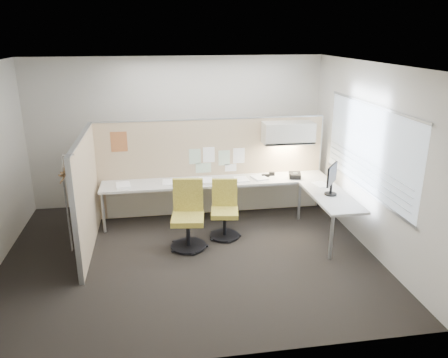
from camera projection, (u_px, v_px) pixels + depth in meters
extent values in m
cube|color=black|center=(190.00, 255.00, 6.63)|extent=(5.50, 4.50, 0.01)
cube|color=white|center=(185.00, 64.00, 5.72)|extent=(5.50, 4.50, 0.01)
cube|color=beige|center=(178.00, 132.00, 8.28)|extent=(5.50, 0.02, 2.80)
cube|color=beige|center=(207.00, 237.00, 4.07)|extent=(5.50, 0.02, 2.80)
cube|color=beige|center=(369.00, 158.00, 6.59)|extent=(0.02, 4.50, 2.80)
cube|color=#9EADB8|center=(369.00, 149.00, 6.54)|extent=(0.01, 2.80, 1.30)
cube|color=tan|center=(211.00, 167.00, 7.92)|extent=(4.10, 0.06, 1.75)
cube|color=tan|center=(87.00, 195.00, 6.59)|extent=(0.06, 2.20, 1.75)
cube|color=beige|center=(217.00, 181.00, 7.67)|extent=(4.00, 0.60, 0.04)
cube|color=beige|center=(331.00, 197.00, 6.96)|extent=(0.60, 1.47, 0.04)
cube|color=beige|center=(215.00, 195.00, 8.04)|extent=(3.90, 0.02, 0.64)
cylinder|color=#A5A8AA|center=(103.00, 213.00, 7.27)|extent=(0.05, 0.05, 0.69)
cylinder|color=#A5A8AA|center=(331.00, 238.00, 6.40)|extent=(0.05, 0.05, 0.69)
cylinder|color=#A5A8AA|center=(299.00, 201.00, 7.78)|extent=(0.05, 0.05, 0.69)
cube|color=beige|center=(288.00, 133.00, 7.72)|extent=(0.90, 0.36, 0.38)
cube|color=#FFEABF|center=(288.00, 144.00, 7.79)|extent=(0.60, 0.06, 0.02)
cube|color=#8CBF8C|center=(195.00, 156.00, 7.77)|extent=(0.21, 0.00, 0.28)
cube|color=white|center=(209.00, 155.00, 7.80)|extent=(0.21, 0.00, 0.28)
cube|color=#8CBF8C|center=(224.00, 158.00, 7.87)|extent=(0.21, 0.00, 0.28)
cube|color=white|center=(239.00, 156.00, 7.90)|extent=(0.21, 0.00, 0.28)
cube|color=#8CBF8C|center=(203.00, 168.00, 7.87)|extent=(0.28, 0.00, 0.18)
cube|color=white|center=(231.00, 168.00, 7.95)|extent=(0.21, 0.00, 0.14)
cube|color=orange|center=(119.00, 142.00, 7.48)|extent=(0.28, 0.00, 0.35)
cylinder|color=black|center=(225.00, 235.00, 7.19)|extent=(0.49, 0.49, 0.03)
cylinder|color=black|center=(225.00, 225.00, 7.13)|extent=(0.06, 0.06, 0.38)
cube|color=#DED052|center=(225.00, 213.00, 7.06)|extent=(0.50, 0.50, 0.08)
cube|color=#DED052|center=(225.00, 192.00, 7.17)|extent=(0.42, 0.12, 0.47)
cylinder|color=black|center=(189.00, 246.00, 6.83)|extent=(0.55, 0.55, 0.03)
cylinder|color=black|center=(188.00, 233.00, 6.76)|extent=(0.06, 0.06, 0.42)
cube|color=#DED052|center=(188.00, 219.00, 6.68)|extent=(0.55, 0.55, 0.08)
cube|color=#DED052|center=(188.00, 195.00, 6.80)|extent=(0.47, 0.13, 0.53)
cylinder|color=black|center=(330.00, 194.00, 6.99)|extent=(0.20, 0.20, 0.02)
cylinder|color=black|center=(331.00, 189.00, 6.96)|extent=(0.04, 0.04, 0.18)
cube|color=black|center=(332.00, 174.00, 6.88)|extent=(0.31, 0.39, 0.32)
cube|color=black|center=(332.00, 174.00, 6.88)|extent=(0.27, 0.35, 0.28)
cube|color=black|center=(295.00, 176.00, 7.77)|extent=(0.24, 0.23, 0.12)
cylinder|color=black|center=(290.00, 174.00, 7.76)|extent=(0.07, 0.17, 0.04)
cube|color=black|center=(266.00, 175.00, 7.85)|extent=(0.14, 0.05, 0.05)
cube|color=black|center=(272.00, 174.00, 7.93)|extent=(0.11, 0.07, 0.06)
cube|color=silver|center=(68.00, 155.00, 5.37)|extent=(0.14, 0.02, 0.02)
cylinder|color=silver|center=(63.00, 162.00, 5.39)|extent=(0.02, 0.02, 0.14)
cube|color=#AD7F4C|center=(64.00, 172.00, 5.43)|extent=(0.02, 0.40, 0.12)
cube|color=#AD7F4C|center=(63.00, 174.00, 5.47)|extent=(0.02, 0.40, 0.12)
cube|color=#9799A1|center=(68.00, 216.00, 5.57)|extent=(0.01, 0.07, 0.99)
cube|color=white|center=(123.00, 185.00, 7.38)|extent=(0.26, 0.32, 0.03)
cube|color=white|center=(169.00, 182.00, 7.55)|extent=(0.24, 0.31, 0.02)
cube|color=white|center=(205.00, 181.00, 7.55)|extent=(0.27, 0.33, 0.05)
cube|color=white|center=(241.00, 179.00, 7.71)|extent=(0.25, 0.31, 0.02)
cube|color=white|center=(260.00, 178.00, 7.77)|extent=(0.30, 0.35, 0.03)
cube|color=white|center=(321.00, 185.00, 7.43)|extent=(0.28, 0.34, 0.02)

